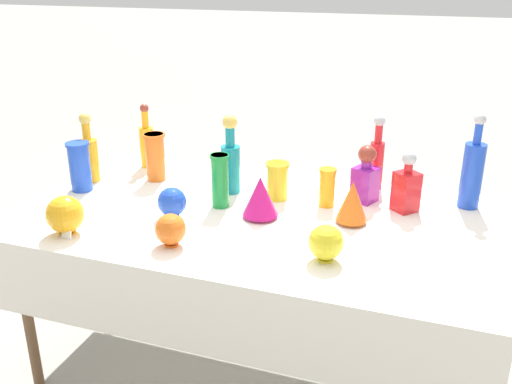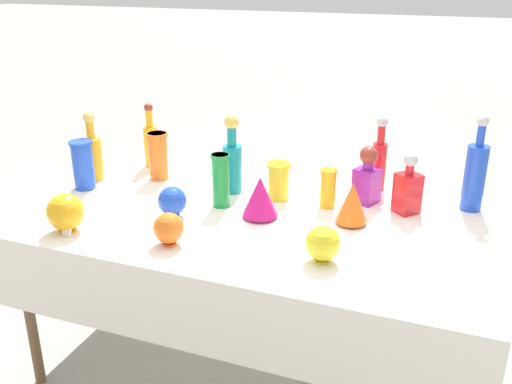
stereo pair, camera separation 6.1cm
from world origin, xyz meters
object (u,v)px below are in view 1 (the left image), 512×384
object	(u,v)px
slender_vase_4	(220,179)
round_bowl_2	(326,242)
tall_bottle_4	(230,161)
square_decanter_0	(366,176)
slender_vase_0	(155,155)
slender_vase_1	(327,186)
tall_bottle_2	(147,142)
round_bowl_0	(172,202)
slender_vase_3	(277,179)
round_bowl_1	(170,229)
round_bowl_3	(65,214)
slender_vase_2	(80,165)
tall_bottle_1	(472,172)
tall_bottle_3	(377,158)
tall_bottle_0	(89,155)
fluted_vase_1	(352,202)
square_decanter_1	(406,187)
fluted_vase_0	(260,196)

from	to	relation	value
slender_vase_4	round_bowl_2	bearing A→B (deg)	-31.35
tall_bottle_4	square_decanter_0	bearing A→B (deg)	8.79
slender_vase_0	slender_vase_1	xyz separation A→B (m)	(0.83, -0.04, -0.03)
tall_bottle_2	round_bowl_0	bearing A→B (deg)	-52.32
slender_vase_3	round_bowl_1	xyz separation A→B (m)	(-0.23, -0.56, -0.02)
slender_vase_0	round_bowl_3	distance (m)	0.64
tall_bottle_4	round_bowl_1	world-z (taller)	tall_bottle_4
slender_vase_2	slender_vase_0	bearing A→B (deg)	42.16
tall_bottle_1	tall_bottle_3	world-z (taller)	tall_bottle_1
tall_bottle_2	slender_vase_3	size ratio (longest dim) A/B	1.96
slender_vase_2	slender_vase_3	size ratio (longest dim) A/B	1.36
slender_vase_0	tall_bottle_0	bearing A→B (deg)	-158.23
fluted_vase_1	round_bowl_0	xyz separation A→B (m)	(-0.69, -0.19, -0.02)
round_bowl_1	fluted_vase_1	bearing A→B (deg)	35.26
tall_bottle_1	round_bowl_2	bearing A→B (deg)	-125.08
square_decanter_1	tall_bottle_3	bearing A→B (deg)	125.21
tall_bottle_2	tall_bottle_0	bearing A→B (deg)	-119.53
tall_bottle_0	round_bowl_3	bearing A→B (deg)	-64.69
fluted_vase_0	tall_bottle_3	bearing A→B (deg)	51.33
slender_vase_3	round_bowl_0	distance (m)	0.47
tall_bottle_1	slender_vase_0	bearing A→B (deg)	-174.20
tall_bottle_2	round_bowl_0	distance (m)	0.66
tall_bottle_1	round_bowl_2	size ratio (longest dim) A/B	3.06
slender_vase_0	round_bowl_2	distance (m)	1.07
round_bowl_0	slender_vase_4	bearing A→B (deg)	50.10
tall_bottle_1	slender_vase_4	world-z (taller)	tall_bottle_1
slender_vase_1	round_bowl_0	xyz separation A→B (m)	(-0.56, -0.32, -0.02)
tall_bottle_4	round_bowl_1	distance (m)	0.57
tall_bottle_4	round_bowl_3	bearing A→B (deg)	-125.57
square_decanter_1	round_bowl_2	size ratio (longest dim) A/B	1.95
slender_vase_3	slender_vase_2	bearing A→B (deg)	-167.46
tall_bottle_3	tall_bottle_4	bearing A→B (deg)	-156.33
tall_bottle_4	round_bowl_0	size ratio (longest dim) A/B	2.81
tall_bottle_1	round_bowl_3	xyz separation A→B (m)	(-1.44, -0.78, -0.08)
tall_bottle_4	fluted_vase_0	distance (m)	0.31
tall_bottle_3	square_decanter_0	bearing A→B (deg)	-96.40
slender_vase_3	tall_bottle_0	bearing A→B (deg)	-175.10
square_decanter_0	tall_bottle_2	bearing A→B (deg)	175.02
square_decanter_1	fluted_vase_1	xyz separation A→B (m)	(-0.19, -0.19, -0.01)
tall_bottle_0	tall_bottle_1	distance (m)	1.70
square_decanter_1	fluted_vase_0	world-z (taller)	square_decanter_1
square_decanter_1	slender_vase_1	bearing A→B (deg)	-169.70
round_bowl_1	round_bowl_2	distance (m)	0.56
slender_vase_2	slender_vase_3	distance (m)	0.89
round_bowl_3	fluted_vase_0	bearing A→B (deg)	30.65
fluted_vase_0	round_bowl_0	bearing A→B (deg)	-161.08
tall_bottle_2	tall_bottle_4	size ratio (longest dim) A/B	0.91
tall_bottle_4	round_bowl_3	distance (m)	0.75
tall_bottle_4	fluted_vase_1	distance (m)	0.59
tall_bottle_2	round_bowl_1	world-z (taller)	tall_bottle_2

